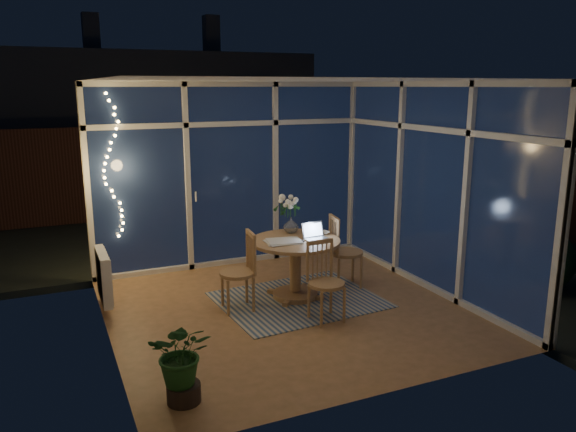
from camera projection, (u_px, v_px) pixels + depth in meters
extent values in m
plane|color=olive|center=(288.00, 310.00, 6.53)|extent=(4.00, 4.00, 0.00)
plane|color=white|center=(289.00, 80.00, 5.94)|extent=(4.00, 4.00, 0.00)
cube|color=beige|center=(232.00, 175.00, 8.01)|extent=(4.00, 0.04, 2.60)
cube|color=beige|center=(391.00, 246.00, 4.45)|extent=(4.00, 0.04, 2.60)
cube|color=beige|center=(100.00, 217.00, 5.44)|extent=(0.04, 4.00, 2.60)
cube|color=beige|center=(434.00, 187.00, 7.02)|extent=(0.04, 4.00, 2.60)
cube|color=silver|center=(232.00, 175.00, 7.98)|extent=(4.00, 0.10, 2.60)
cube|color=silver|center=(432.00, 188.00, 7.01)|extent=(0.10, 4.00, 2.60)
cube|color=silver|center=(103.00, 276.00, 6.47)|extent=(0.10, 0.70, 0.58)
cube|color=black|center=(209.00, 220.00, 11.19)|extent=(12.00, 6.00, 0.10)
cube|color=#361B13|center=(177.00, 170.00, 11.22)|extent=(11.00, 0.08, 1.80)
cube|color=#33363D|center=(158.00, 100.00, 13.71)|extent=(7.00, 3.00, 2.20)
sphere|color=black|center=(159.00, 217.00, 9.13)|extent=(0.90, 0.90, 0.90)
cube|color=#B9AD96|center=(299.00, 300.00, 6.82)|extent=(1.96, 1.61, 0.01)
cylinder|color=#996145|center=(295.00, 269.00, 6.82)|extent=(1.15, 1.15, 0.74)
cube|color=#996145|center=(237.00, 271.00, 6.43)|extent=(0.47, 0.47, 0.94)
cube|color=#996145|center=(346.00, 251.00, 7.19)|extent=(0.51, 0.51, 0.96)
cube|color=#996145|center=(327.00, 282.00, 6.13)|extent=(0.43, 0.43, 0.90)
imported|color=silver|center=(291.00, 225.00, 7.04)|extent=(0.21, 0.21, 0.21)
imported|color=silver|center=(323.00, 233.00, 6.97)|extent=(0.16, 0.16, 0.04)
cube|color=silver|center=(285.00, 241.00, 6.63)|extent=(0.45, 0.38, 0.02)
cube|color=black|center=(299.00, 241.00, 6.65)|extent=(0.12, 0.06, 0.01)
imported|color=#19471B|center=(182.00, 359.00, 4.54)|extent=(0.67, 0.63, 0.76)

